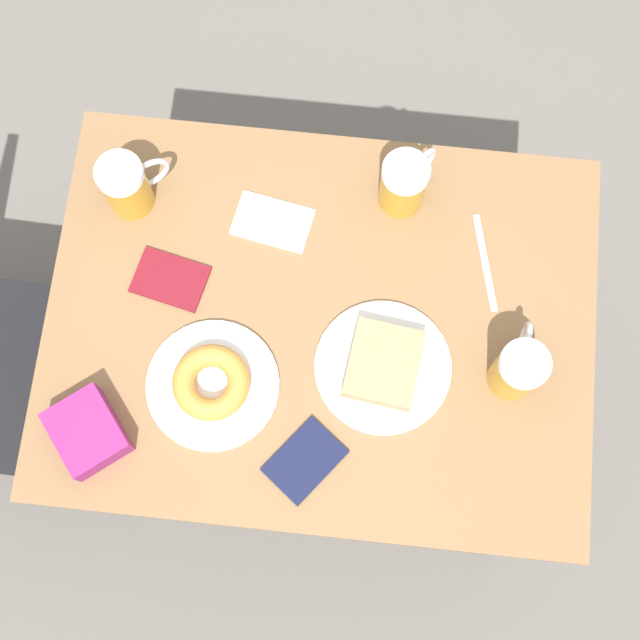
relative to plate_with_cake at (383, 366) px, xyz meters
name	(u,v)px	position (x,y,z in m)	size (l,w,h in m)	color
ground_plane	(320,395)	(0.07, 0.12, -0.75)	(8.00, 8.00, 0.00)	#666059
table	(320,332)	(0.07, 0.12, -0.09)	(0.72, 0.97, 0.74)	olive
plate_with_cake	(383,366)	(0.00, 0.00, 0.00)	(0.24, 0.24, 0.05)	white
plate_with_donut	(212,384)	(-0.06, 0.29, 0.00)	(0.23, 0.23, 0.05)	white
beer_mug_left	(518,369)	(0.01, -0.22, 0.05)	(0.13, 0.08, 0.13)	#C68C23
beer_mug_center	(404,183)	(0.32, -0.01, 0.05)	(0.11, 0.10, 0.13)	#C68C23
beer_mug_right	(127,185)	(0.27, 0.48, 0.05)	(0.10, 0.11, 0.13)	#C68C23
napkin_folded	(273,222)	(0.25, 0.22, -0.01)	(0.11, 0.15, 0.00)	white
fork	(485,263)	(0.21, -0.16, -0.01)	(0.18, 0.06, 0.00)	silver
passport_near_edge	(170,279)	(0.12, 0.39, -0.01)	(0.11, 0.14, 0.01)	maroon
passport_far_edge	(302,460)	(-0.17, 0.12, -0.01)	(0.15, 0.15, 0.01)	#141938
blue_pouch	(87,432)	(-0.17, 0.48, 0.01)	(0.16, 0.16, 0.06)	#8C2366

